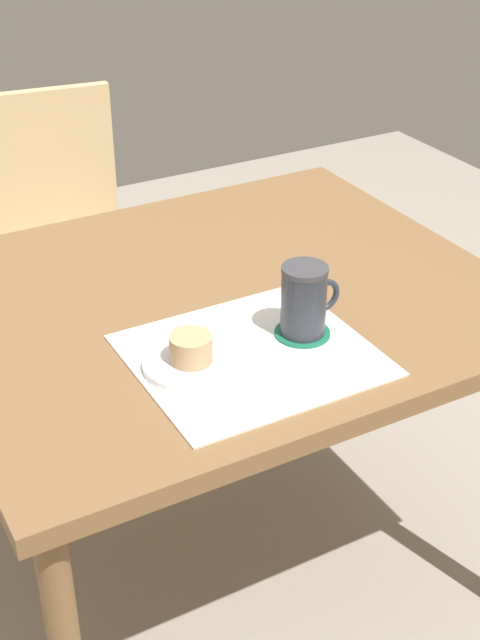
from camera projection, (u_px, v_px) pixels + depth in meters
The scene contains 8 objects.
ground_plane at pixel (223, 563), 2.06m from camera, with size 4.40×4.40×0.02m, color #9E9384.
dining_table at pixel (219, 326), 1.73m from camera, with size 1.06×0.90×0.71m.
wooden_chair at pixel (58, 248), 2.34m from camera, with size 0.47×0.47×0.88m.
placemat at pixel (251, 355), 1.50m from camera, with size 0.39×0.35×0.00m, color white.
pastry_plate at pixel (191, 363), 1.46m from camera, with size 0.16×0.16×0.01m, color white.
pastry at pixel (191, 348), 1.45m from camera, with size 0.07×0.07×0.05m, color tan.
coffee_coaster at pixel (302, 333), 1.55m from camera, with size 0.10×0.10×0.01m, color #196B4C.
coffee_mug at pixel (305, 300), 1.52m from camera, with size 0.11×0.08×0.13m.
Camera 1 is at (-0.68, -1.31, 1.53)m, focal length 50.00 mm.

